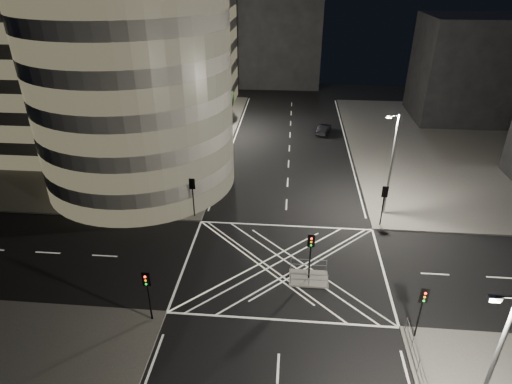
# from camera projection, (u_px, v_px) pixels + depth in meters

# --- Properties ---
(ground) EXTENTS (120.00, 120.00, 0.00)m
(ground) POSITION_uv_depth(u_px,v_px,m) (283.00, 266.00, 34.72)
(ground) COLOR black
(ground) RESTS_ON ground
(sidewalk_far_left) EXTENTS (42.00, 42.00, 0.15)m
(sidewalk_far_left) POSITION_uv_depth(u_px,v_px,m) (85.00, 135.00, 60.62)
(sidewalk_far_left) COLOR #53514E
(sidewalk_far_left) RESTS_ON ground
(sidewalk_far_right) EXTENTS (42.00, 42.00, 0.15)m
(sidewalk_far_right) POSITION_uv_depth(u_px,v_px,m) (511.00, 149.00, 56.12)
(sidewalk_far_right) COLOR #53514E
(sidewalk_far_right) RESTS_ON ground
(central_island) EXTENTS (3.00, 2.00, 0.15)m
(central_island) POSITION_uv_depth(u_px,v_px,m) (308.00, 278.00, 33.22)
(central_island) COLOR slate
(central_island) RESTS_ON ground
(office_tower_curved) EXTENTS (30.00, 29.00, 27.20)m
(office_tower_curved) POSITION_uv_depth(u_px,v_px,m) (103.00, 56.00, 46.77)
(office_tower_curved) COLOR gray
(office_tower_curved) RESTS_ON sidewalk_far_left
(office_block_rear) EXTENTS (24.00, 16.00, 22.00)m
(office_block_rear) POSITION_uv_depth(u_px,v_px,m) (156.00, 38.00, 67.98)
(office_block_rear) COLOR gray
(office_block_rear) RESTS_ON sidewalk_far_left
(building_right_far) EXTENTS (14.00, 12.00, 15.00)m
(building_right_far) POSITION_uv_depth(u_px,v_px,m) (466.00, 69.00, 64.16)
(building_right_far) COLOR black
(building_right_far) RESTS_ON sidewalk_far_right
(building_far_end) EXTENTS (18.00, 8.00, 18.00)m
(building_far_end) POSITION_uv_depth(u_px,v_px,m) (274.00, 38.00, 81.64)
(building_far_end) COLOR black
(building_far_end) RESTS_ON ground
(tree_a) EXTENTS (5.04, 5.04, 7.15)m
(tree_a) POSITION_uv_depth(u_px,v_px,m) (179.00, 166.00, 41.35)
(tree_a) COLOR black
(tree_a) RESTS_ON sidewalk_far_left
(tree_b) EXTENTS (4.29, 4.29, 7.55)m
(tree_b) POSITION_uv_depth(u_px,v_px,m) (192.00, 136.00, 46.22)
(tree_b) COLOR black
(tree_b) RESTS_ON sidewalk_far_left
(tree_c) EXTENTS (4.01, 4.01, 7.25)m
(tree_c) POSITION_uv_depth(u_px,v_px,m) (203.00, 119.00, 51.55)
(tree_c) COLOR black
(tree_c) RESTS_ON sidewalk_far_left
(tree_d) EXTENTS (4.32, 4.32, 7.68)m
(tree_d) POSITION_uv_depth(u_px,v_px,m) (212.00, 103.00, 56.69)
(tree_d) COLOR black
(tree_d) RESTS_ON sidewalk_far_left
(tree_e) EXTENTS (4.26, 4.26, 6.51)m
(tree_e) POSITION_uv_depth(u_px,v_px,m) (220.00, 98.00, 62.49)
(tree_e) COLOR black
(tree_e) RESTS_ON sidewalk_far_left
(traffic_signal_fl) EXTENTS (0.55, 0.22, 4.00)m
(traffic_signal_fl) POSITION_uv_depth(u_px,v_px,m) (193.00, 190.00, 39.99)
(traffic_signal_fl) COLOR black
(traffic_signal_fl) RESTS_ON sidewalk_far_left
(traffic_signal_nl) EXTENTS (0.55, 0.22, 4.00)m
(traffic_signal_nl) POSITION_uv_depth(u_px,v_px,m) (147.00, 287.00, 28.06)
(traffic_signal_nl) COLOR black
(traffic_signal_nl) RESTS_ON sidewalk_near_left
(traffic_signal_fr) EXTENTS (0.55, 0.22, 4.00)m
(traffic_signal_fr) POSITION_uv_depth(u_px,v_px,m) (384.00, 199.00, 38.62)
(traffic_signal_fr) COLOR black
(traffic_signal_fr) RESTS_ON sidewalk_far_right
(traffic_signal_nr) EXTENTS (0.55, 0.22, 4.00)m
(traffic_signal_nr) POSITION_uv_depth(u_px,v_px,m) (422.00, 304.00, 26.69)
(traffic_signal_nr) COLOR black
(traffic_signal_nr) RESTS_ON sidewalk_near_right
(traffic_signal_island) EXTENTS (0.55, 0.22, 4.00)m
(traffic_signal_island) POSITION_uv_depth(u_px,v_px,m) (311.00, 249.00, 31.87)
(traffic_signal_island) COLOR black
(traffic_signal_island) RESTS_ON central_island
(street_lamp_left_near) EXTENTS (1.25, 0.25, 10.00)m
(street_lamp_left_near) POSITION_uv_depth(u_px,v_px,m) (196.00, 143.00, 43.35)
(street_lamp_left_near) COLOR slate
(street_lamp_left_near) RESTS_ON sidewalk_far_left
(street_lamp_left_far) EXTENTS (1.25, 0.25, 10.00)m
(street_lamp_left_far) POSITION_uv_depth(u_px,v_px,m) (223.00, 95.00, 59.14)
(street_lamp_left_far) COLOR slate
(street_lamp_left_far) RESTS_ON sidewalk_far_left
(street_lamp_right_far) EXTENTS (1.25, 0.25, 10.00)m
(street_lamp_right_far) POSITION_uv_depth(u_px,v_px,m) (391.00, 162.00, 39.26)
(street_lamp_right_far) COLOR slate
(street_lamp_right_far) RESTS_ON sidewalk_far_right
(street_lamp_right_near) EXTENTS (1.25, 0.25, 10.00)m
(street_lamp_right_near) POSITION_uv_depth(u_px,v_px,m) (488.00, 374.00, 19.09)
(street_lamp_right_near) COLOR slate
(street_lamp_right_near) RESTS_ON sidewalk_near_right
(railing_island_south) EXTENTS (2.80, 0.06, 1.10)m
(railing_island_south) POSITION_uv_depth(u_px,v_px,m) (309.00, 280.00, 32.13)
(railing_island_south) COLOR slate
(railing_island_south) RESTS_ON central_island
(railing_island_north) EXTENTS (2.80, 0.06, 1.10)m
(railing_island_north) POSITION_uv_depth(u_px,v_px,m) (309.00, 265.00, 33.71)
(railing_island_north) COLOR slate
(railing_island_north) RESTS_ON central_island
(sedan) EXTENTS (2.50, 4.34, 1.35)m
(sedan) POSITION_uv_depth(u_px,v_px,m) (324.00, 129.00, 61.23)
(sedan) COLOR black
(sedan) RESTS_ON ground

